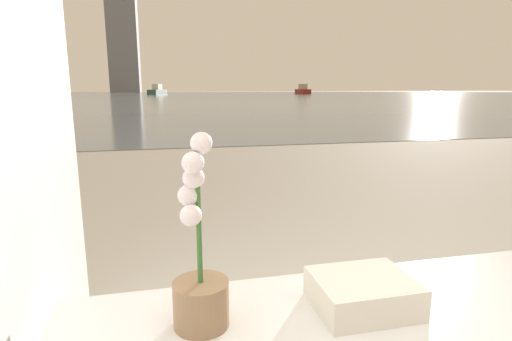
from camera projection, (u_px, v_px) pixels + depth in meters
name	position (u px, v px, depth m)	size (l,w,h in m)	color
potted_orchid	(199.00, 275.00, 0.90)	(0.13, 0.13, 0.45)	#8C6B4C
towel_stack	(363.00, 293.00, 0.99)	(0.24, 0.20, 0.08)	silver
harbor_water	(166.00, 96.00, 59.54)	(180.00, 110.00, 0.01)	slate
harbor_boat_1	(303.00, 90.00, 77.18)	(1.86, 5.06, 1.88)	maroon
harbor_boat_2	(157.00, 91.00, 69.03)	(3.38, 4.98, 1.77)	#335647
skyline_tower_1	(32.00, 39.00, 103.00)	(10.49, 8.31, 27.03)	slate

